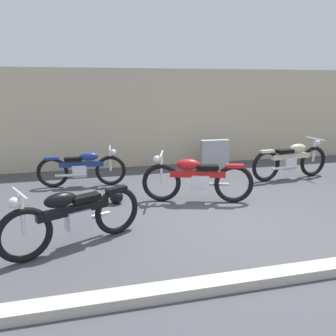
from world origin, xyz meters
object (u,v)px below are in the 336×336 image
object	(u,v)px
motorcycle_cream	(291,160)
motorcycle_blue	(82,168)
helmet	(116,197)
motorcycle_black	(73,216)
motorcycle_red	(197,179)
stone_marker	(215,155)

from	to	relation	value
motorcycle_cream	motorcycle_blue	distance (m)	4.87
helmet	motorcycle_black	size ratio (longest dim) A/B	0.14
motorcycle_red	motorcycle_cream	world-z (taller)	motorcycle_red
stone_marker	motorcycle_red	size ratio (longest dim) A/B	0.38
helmet	motorcycle_blue	xyz separation A→B (m)	(-0.61, 1.31, 0.29)
motorcycle_black	motorcycle_blue	xyz separation A→B (m)	(0.12, 2.94, -0.03)
helmet	motorcycle_black	bearing A→B (deg)	-114.18
helmet	motorcycle_cream	bearing A→B (deg)	10.36
motorcycle_cream	helmet	bearing A→B (deg)	-176.19
stone_marker	motorcycle_red	xyz separation A→B (m)	(-1.27, -2.32, 0.06)
helmet	motorcycle_blue	world-z (taller)	motorcycle_blue
helmet	motorcycle_black	distance (m)	1.82
motorcycle_cream	motorcycle_black	bearing A→B (deg)	-160.66
motorcycle_cream	motorcycle_blue	world-z (taller)	motorcycle_cream
motorcycle_red	motorcycle_black	world-z (taller)	motorcycle_red
motorcycle_red	motorcycle_blue	size ratio (longest dim) A/B	1.07
stone_marker	motorcycle_red	distance (m)	2.65
helmet	motorcycle_cream	size ratio (longest dim) A/B	0.12
motorcycle_cream	motorcycle_blue	size ratio (longest dim) A/B	1.09
motorcycle_blue	motorcycle_cream	bearing A→B (deg)	-0.78
motorcycle_red	motorcycle_black	bearing A→B (deg)	48.21
motorcycle_red	helmet	bearing A→B (deg)	6.83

